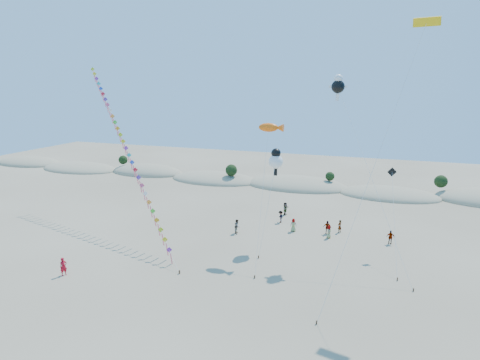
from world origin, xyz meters
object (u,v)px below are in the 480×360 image
object	(u,v)px
fish_kite	(271,128)
parafoil_kite	(424,29)
kite_train	(124,143)
flyer_foreground	(63,267)

from	to	relation	value
fish_kite	parafoil_kite	size ratio (longest dim) A/B	0.59
kite_train	parafoil_kite	xyz separation A→B (m)	(33.82, -4.30, 11.85)
parafoil_kite	fish_kite	bearing A→B (deg)	166.42
fish_kite	flyer_foreground	distance (m)	25.31
kite_train	flyer_foreground	xyz separation A→B (m)	(2.97, -15.06, -9.92)
kite_train	parafoil_kite	size ratio (longest dim) A/B	1.09
parafoil_kite	flyer_foreground	world-z (taller)	parafoil_kite
fish_kite	flyer_foreground	bearing A→B (deg)	-139.79
parafoil_kite	flyer_foreground	distance (m)	39.26
kite_train	fish_kite	world-z (taller)	kite_train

